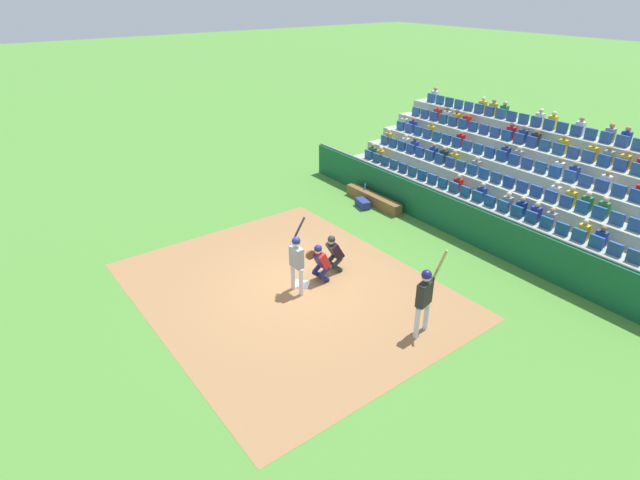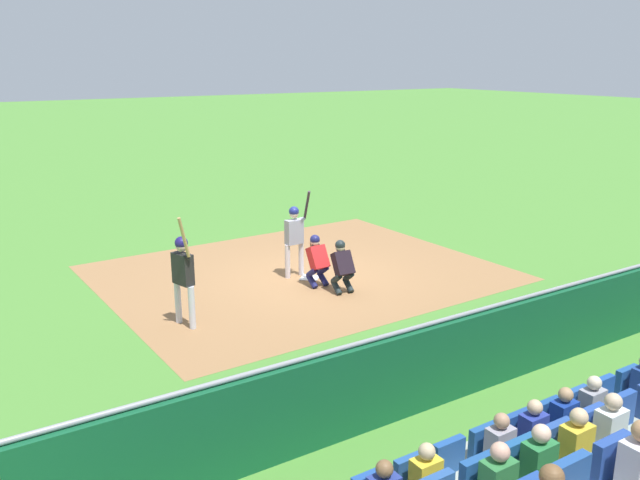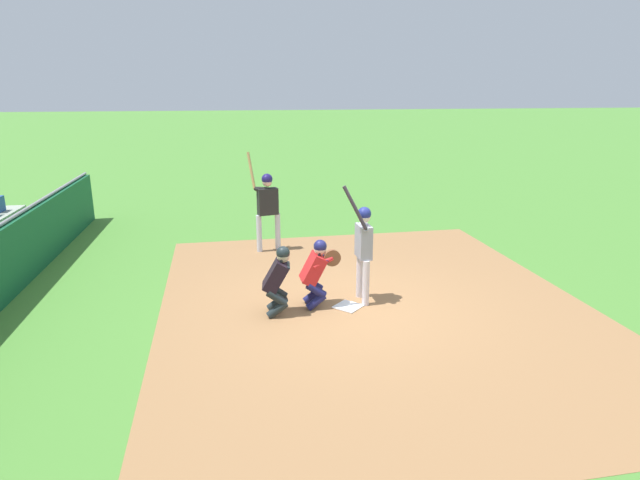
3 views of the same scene
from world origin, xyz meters
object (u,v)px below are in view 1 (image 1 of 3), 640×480
home_plate_marker (302,284)px  batter_at_plate (297,258)px  home_plate_umpire (334,251)px  on_deck_batter (425,294)px  catcher_crouching (320,260)px  dugout_bench (373,199)px  equipment_duffel_bag (363,204)px  water_bottle_on_bench (365,187)px

home_plate_marker → batter_at_plate: bearing=127.0°
home_plate_umpire → on_deck_batter: (-3.82, 0.07, 0.51)m
batter_at_plate → catcher_crouching: size_ratio=1.76×
batter_at_plate → dugout_bench: bearing=-59.3°
dugout_bench → on_deck_batter: size_ratio=1.24×
home_plate_marker → batter_at_plate: (-0.24, 0.32, 1.11)m
home_plate_marker → dugout_bench: (3.37, -5.75, 0.20)m
equipment_duffel_bag → dugout_bench: bearing=-77.2°
batter_at_plate → home_plate_umpire: (0.34, -1.59, -0.44)m
batter_at_plate → catcher_crouching: 0.98m
home_plate_marker → on_deck_batter: bearing=-162.1°
catcher_crouching → dugout_bench: 6.28m
catcher_crouching → home_plate_umpire: size_ratio=1.01×
catcher_crouching → home_plate_umpire: (0.24, -0.71, -0.02)m
home_plate_marker → water_bottle_on_bench: 7.07m
batter_at_plate → on_deck_batter: (-3.48, -1.52, 0.07)m
dugout_bench → equipment_duffel_bag: dugout_bench is taller
home_plate_marker → water_bottle_on_bench: bearing=-55.7°
on_deck_batter → catcher_crouching: bearing=10.2°
batter_at_plate → home_plate_umpire: size_ratio=1.77×
batter_at_plate → water_bottle_on_bench: (4.21, -6.14, -0.57)m
dugout_bench → on_deck_batter: bearing=147.3°
home_plate_umpire → water_bottle_on_bench: 5.98m
dugout_bench → home_plate_umpire: bearing=126.1°
batter_at_plate → equipment_duffel_bag: bearing=-56.8°
on_deck_batter → water_bottle_on_bench: bearing=-31.0°
catcher_crouching → on_deck_batter: bearing=-169.8°
home_plate_marker → home_plate_umpire: home_plate_umpire is taller
equipment_duffel_bag → on_deck_batter: (-7.09, 4.00, 1.03)m
batter_at_plate → water_bottle_on_bench: 7.47m
batter_at_plate → home_plate_umpire: 1.68m
catcher_crouching → on_deck_batter: 3.67m
equipment_duffel_bag → batter_at_plate: bearing=136.6°
home_plate_umpire → on_deck_batter: 3.86m
home_plate_marker → water_bottle_on_bench: size_ratio=1.88×
water_bottle_on_bench → on_deck_batter: bearing=149.0°
dugout_bench → water_bottle_on_bench: size_ratio=12.65×
batter_at_plate → equipment_duffel_bag: (3.61, -5.52, -0.96)m
home_plate_marker → catcher_crouching: catcher_crouching is taller
home_plate_marker → catcher_crouching: bearing=-104.1°
on_deck_batter → batter_at_plate: bearing=23.6°
home_plate_marker → batter_at_plate: batter_at_plate is taller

